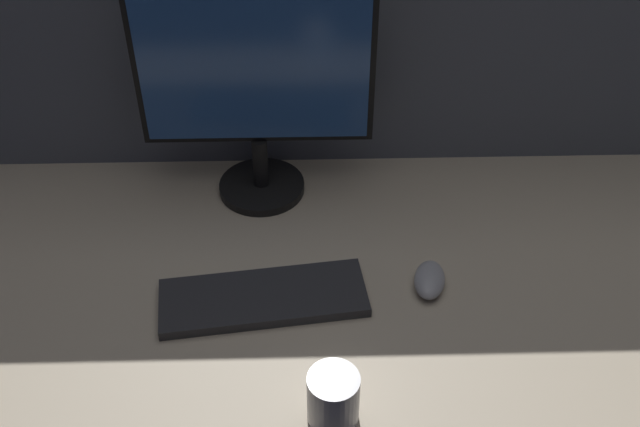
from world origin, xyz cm
name	(u,v)px	position (x,y,z in cm)	size (l,w,h in cm)	color
ground_plane	(401,275)	(0.00, 0.00, -1.50)	(180.00, 80.00, 3.00)	tan
cubicle_wall_back	(393,20)	(0.00, 37.50, 32.33)	(180.00, 5.00, 64.66)	#565B66
monitor	(256,87)	(-27.11, 25.14, 24.97)	(45.76, 18.00, 44.65)	black
keyboard	(263,298)	(-25.80, -7.70, 1.00)	(37.00, 13.00, 2.00)	#262628
mouse	(429,280)	(4.53, -4.60, 1.70)	(5.60, 9.60, 3.40)	#99999E
mug_steel	(333,398)	(-14.21, -32.16, 4.77)	(8.08, 8.08, 9.54)	#B2B2B7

